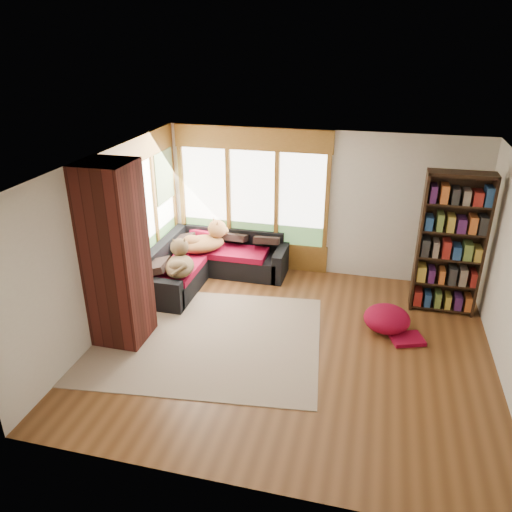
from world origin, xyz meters
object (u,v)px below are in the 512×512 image
at_px(sectional_sofa, 201,263).
at_px(dog_tan, 205,235).
at_px(brick_chimney, 116,256).
at_px(pouf, 387,318).
at_px(bookshelf, 450,245).
at_px(area_rug, 199,337).
at_px(dog_brindle, 179,256).

xyz_separation_m(sectional_sofa, dog_tan, (0.05, 0.16, 0.47)).
distance_m(brick_chimney, pouf, 4.02).
relative_size(sectional_sofa, bookshelf, 0.98).
bearing_deg(bookshelf, dog_tan, 176.02).
height_order(bookshelf, dog_tan, bookshelf).
bearing_deg(pouf, sectional_sofa, 163.91).
bearing_deg(dog_tan, pouf, -56.99).
height_order(area_rug, bookshelf, bookshelf).
xyz_separation_m(area_rug, bookshelf, (3.49, 1.71, 1.12)).
distance_m(brick_chimney, dog_brindle, 1.46).
bearing_deg(dog_brindle, sectional_sofa, -24.91).
relative_size(bookshelf, pouf, 3.29).
bearing_deg(pouf, dog_tan, 161.02).
xyz_separation_m(brick_chimney, area_rug, (1.05, 0.22, -1.29)).
xyz_separation_m(pouf, dog_brindle, (-3.34, 0.19, 0.55)).
bearing_deg(sectional_sofa, dog_tan, 73.30).
xyz_separation_m(bookshelf, pouf, (-0.83, -0.82, -0.93)).
height_order(sectional_sofa, bookshelf, bookshelf).
relative_size(area_rug, pouf, 5.12).
distance_m(pouf, dog_tan, 3.45).
height_order(brick_chimney, sectional_sofa, brick_chimney).
distance_m(area_rug, pouf, 2.80).
height_order(sectional_sofa, dog_tan, dog_tan).
height_order(area_rug, dog_brindle, dog_brindle).
bearing_deg(sectional_sofa, bookshelf, -2.35).
bearing_deg(brick_chimney, dog_tan, 77.43).
bearing_deg(area_rug, brick_chimney, -168.35).
bearing_deg(dog_tan, bookshelf, -41.99).
bearing_deg(area_rug, dog_tan, 105.70).
bearing_deg(dog_brindle, dog_tan, -26.67).
xyz_separation_m(brick_chimney, dog_tan, (0.49, 2.21, -0.52)).
distance_m(area_rug, dog_brindle, 1.48).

